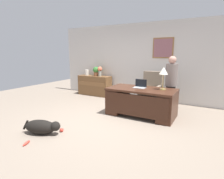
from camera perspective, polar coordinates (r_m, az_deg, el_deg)
name	(u,v)px	position (r m, az deg, el deg)	size (l,w,h in m)	color
ground_plane	(107,121)	(4.59, -1.70, -9.90)	(12.00, 12.00, 0.00)	gray
back_wall	(145,62)	(6.64, 10.19, 8.53)	(7.00, 0.16, 2.70)	silver
desk	(141,101)	(4.92, 9.07, -3.61)	(1.77, 0.92, 0.74)	#422316
credenza	(95,85)	(7.33, -5.46, 1.31)	(1.34, 0.50, 0.78)	brown
armchair	(151,91)	(5.85, 12.10, -0.47)	(0.60, 0.59, 1.10)	gray
person_standing	(171,84)	(5.35, 18.04, 1.67)	(0.32, 0.32, 1.59)	#262323
dog_lying	(42,127)	(4.13, -21.14, -10.89)	(0.82, 0.51, 0.30)	black
laptop	(140,86)	(4.97, 8.82, 1.20)	(0.32, 0.22, 0.22)	#B2B5BA
desk_lamp	(164,72)	(4.76, 15.90, 5.27)	(0.22, 0.22, 0.58)	#9E8447
vase_with_flowers	(100,71)	(7.10, -3.83, 5.96)	(0.17, 0.17, 0.37)	#999D93
vase_empty	(87,72)	(7.49, -7.95, 5.35)	(0.15, 0.15, 0.23)	silver
potted_plant	(96,71)	(7.21, -5.08, 5.85)	(0.24, 0.24, 0.36)	brown
dog_toy_ball	(62,130)	(4.14, -15.57, -12.16)	(0.08, 0.08, 0.08)	#E53F33
dog_toy_bone	(26,143)	(3.85, -25.31, -14.96)	(0.20, 0.05, 0.05)	#E53F33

